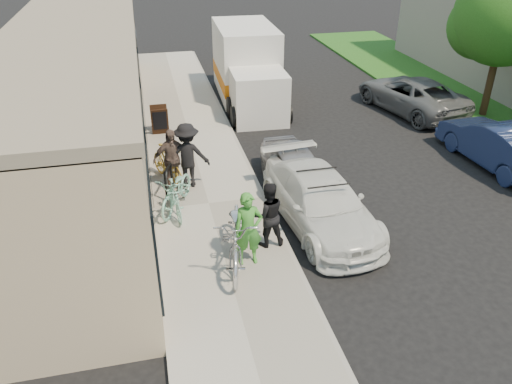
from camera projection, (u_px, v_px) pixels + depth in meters
ground at (314, 264)px, 11.44m from camera, size 120.00×120.00×0.00m
sidewalk at (209, 205)px, 13.56m from camera, size 3.00×34.00×0.15m
curb at (264, 199)px, 13.87m from camera, size 0.12×34.00×0.13m
storefront at (85, 86)px, 16.16m from camera, size 3.60×20.00×4.22m
bike_rack at (169, 179)px, 13.61m from camera, size 0.26×0.60×0.89m
sandwich_board at (160, 120)px, 17.54m from camera, size 0.59×0.60×0.97m
sedan_white at (320, 201)px, 12.59m from camera, size 2.33×4.81×1.39m
sedan_silver at (295, 168)px, 14.32m from camera, size 1.47×3.63×1.23m
moving_truck at (248, 69)px, 20.68m from camera, size 2.54×6.20×3.00m
far_car_blue at (498, 144)px, 15.58m from camera, size 1.79×4.42×1.43m
far_car_gray at (411, 94)px, 19.89m from camera, size 3.28×5.33×1.38m
median_tree at (503, 19)px, 17.87m from camera, size 3.62×3.62×5.55m
tandem_bike at (237, 235)px, 10.97m from camera, size 1.42×2.76×1.38m
woman_rider at (248, 229)px, 10.85m from camera, size 0.64×0.42×1.74m
man_standing at (268, 215)px, 11.49m from camera, size 0.79×0.62×1.62m
cruiser_bike_a at (174, 199)px, 12.78m from camera, size 0.63×1.58×0.92m
cruiser_bike_b at (177, 191)px, 13.08m from camera, size 1.47×2.04×1.02m
cruiser_bike_c at (167, 164)px, 14.42m from camera, size 1.16×1.82×1.06m
bystander_a at (188, 155)px, 13.96m from camera, size 1.30×0.86×1.89m
bystander_b at (172, 159)px, 13.86m from camera, size 1.11×0.64×1.78m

